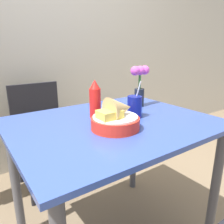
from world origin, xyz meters
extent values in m
cube|color=#B7B2A3|center=(0.00, 1.21, 1.30)|extent=(7.00, 0.06, 2.60)
cube|color=#334C9E|center=(0.00, 0.00, 0.76)|extent=(1.02, 0.81, 0.02)
cylinder|color=#4C4C51|center=(0.45, -0.35, 0.37)|extent=(0.05, 0.05, 0.75)
cylinder|color=#4C4C51|center=(-0.45, 0.35, 0.37)|extent=(0.05, 0.05, 0.75)
cylinder|color=#4C4C51|center=(0.45, 0.35, 0.37)|extent=(0.05, 0.05, 0.75)
cylinder|color=black|center=(-0.31, 0.59, 0.22)|extent=(0.03, 0.03, 0.45)
cylinder|color=black|center=(0.05, 0.59, 0.22)|extent=(0.03, 0.03, 0.45)
cylinder|color=black|center=(-0.31, 0.95, 0.22)|extent=(0.03, 0.03, 0.45)
cylinder|color=black|center=(0.05, 0.95, 0.22)|extent=(0.03, 0.03, 0.45)
cube|color=black|center=(-0.13, 0.77, 0.46)|extent=(0.40, 0.40, 0.02)
cube|color=black|center=(-0.13, 0.96, 0.66)|extent=(0.40, 0.03, 0.38)
cylinder|color=red|center=(-0.06, -0.10, 0.80)|extent=(0.23, 0.23, 0.05)
cylinder|color=white|center=(-0.06, -0.10, 0.83)|extent=(0.21, 0.21, 0.01)
cone|color=tan|center=(-0.03, -0.10, 0.86)|extent=(0.12, 0.12, 0.12)
cube|color=#E5C14C|center=(-0.10, -0.11, 0.85)|extent=(0.10, 0.08, 0.04)
cylinder|color=red|center=(-0.04, 0.11, 0.85)|extent=(0.06, 0.06, 0.16)
cone|color=red|center=(-0.04, 0.11, 0.95)|extent=(0.05, 0.05, 0.05)
cylinder|color=navy|center=(0.13, -0.01, 0.83)|extent=(0.08, 0.08, 0.12)
cylinder|color=black|center=(0.13, -0.01, 0.82)|extent=(0.07, 0.07, 0.10)
cylinder|color=white|center=(0.14, -0.01, 0.88)|extent=(0.01, 0.06, 0.18)
cylinder|color=black|center=(0.30, 0.15, 0.83)|extent=(0.06, 0.06, 0.11)
cylinder|color=#33722D|center=(0.30, 0.15, 0.94)|extent=(0.02, 0.02, 0.10)
sphere|color=#D14CB2|center=(0.30, 0.15, 1.00)|extent=(0.06, 0.06, 0.06)
sphere|color=#D14CB2|center=(0.26, 0.15, 1.00)|extent=(0.06, 0.06, 0.06)
sphere|color=#D14CB2|center=(0.34, 0.15, 1.00)|extent=(0.06, 0.06, 0.06)
camera|label=1|loc=(-0.62, -0.87, 1.13)|focal=35.00mm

